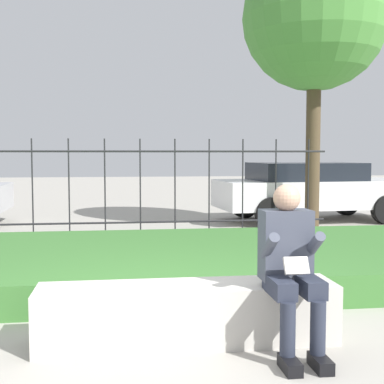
{
  "coord_description": "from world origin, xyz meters",
  "views": [
    {
      "loc": [
        -0.32,
        -4.11,
        1.5
      ],
      "look_at": [
        0.54,
        2.32,
        1.03
      ],
      "focal_mm": 50.0,
      "sensor_mm": 36.0,
      "label": 1
    }
  ],
  "objects": [
    {
      "name": "iron_fence",
      "position": [
        0.0,
        4.79,
        0.91
      ],
      "size": [
        6.39,
        0.03,
        1.74
      ],
      "color": "#232326",
      "rests_on": "ground_plane"
    },
    {
      "name": "grass_berm",
      "position": [
        0.0,
        2.39,
        0.16
      ],
      "size": [
        8.39,
        3.38,
        0.33
      ],
      "color": "#3D7533",
      "rests_on": "ground_plane"
    },
    {
      "name": "car_parked_right",
      "position": [
        3.85,
        7.24,
        0.7
      ],
      "size": [
        4.32,
        2.16,
        1.29
      ],
      "rotation": [
        0.0,
        0.0,
        0.08
      ],
      "color": "silver",
      "rests_on": "ground_plane"
    },
    {
      "name": "stone_bench",
      "position": [
        0.2,
        0.0,
        0.21
      ],
      "size": [
        2.36,
        0.49,
        0.47
      ],
      "color": "beige",
      "rests_on": "ground_plane"
    },
    {
      "name": "tree_behind_fence",
      "position": [
        3.3,
        5.65,
        4.0
      ],
      "size": [
        2.71,
        2.71,
        5.38
      ],
      "color": "#4C3D28",
      "rests_on": "ground_plane"
    },
    {
      "name": "person_seated_reader",
      "position": [
        0.93,
        -0.28,
        0.7
      ],
      "size": [
        0.42,
        0.73,
        1.27
      ],
      "color": "black",
      "rests_on": "ground_plane"
    },
    {
      "name": "ground_plane",
      "position": [
        0.0,
        0.0,
        0.0
      ],
      "size": [
        60.0,
        60.0,
        0.0
      ],
      "primitive_type": "plane",
      "color": "#A8A399"
    }
  ]
}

